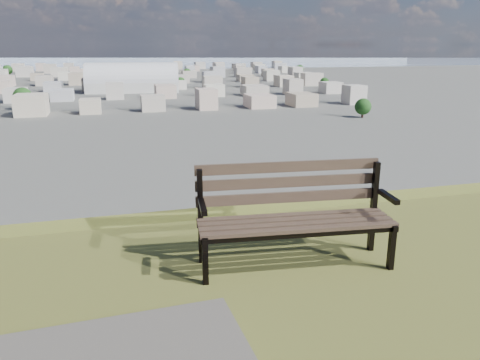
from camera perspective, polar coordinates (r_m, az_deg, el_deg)
name	(u,v)px	position (r m, az deg, el deg)	size (l,w,h in m)	color
park_bench	(293,209)	(4.47, 6.52, -3.57)	(1.88, 0.77, 0.95)	#483829
arena	(133,83)	(290.02, -12.91, 11.47)	(55.01, 27.75, 22.37)	silver
city_blocks	(114,75)	(396.41, -15.12, 12.23)	(395.00, 361.00, 7.00)	beige
city_trees	(72,81)	(321.90, -19.77, 11.29)	(406.52, 387.20, 9.98)	#37221B
bay_water	(111,60)	(901.67, -15.47, 13.89)	(2400.00, 700.00, 0.12)	#94A5BD
far_hills	(86,45)	(1405.39, -18.23, 15.33)	(2050.00, 340.00, 60.00)	#8F9EB2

